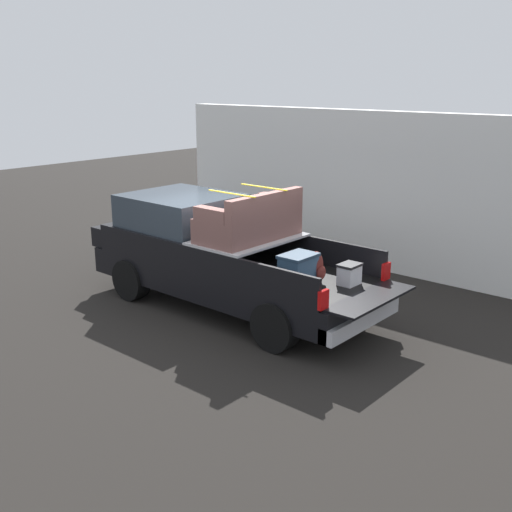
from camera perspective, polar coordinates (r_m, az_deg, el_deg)
ground_plane at (r=11.36m, az=-2.30°, el=-4.79°), size 40.00×40.00×0.00m
pickup_truck at (r=11.30m, az=-3.77°, el=0.30°), size 6.05×2.06×2.23m
building_facade at (r=13.59m, az=11.89°, el=5.77°), size 11.24×0.36×3.39m
trash_can at (r=16.22m, az=-4.95°, el=3.38°), size 0.60×0.60×0.98m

